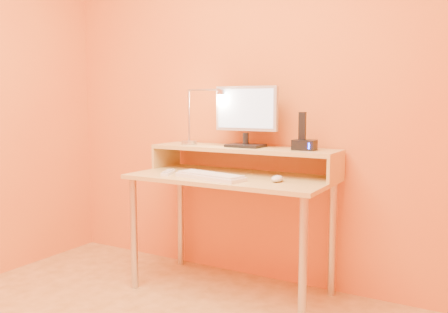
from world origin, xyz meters
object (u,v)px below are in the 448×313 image
Objects in this scene: monitor_panel at (247,108)px; phone_dock at (304,145)px; mouse at (277,179)px; remote_control at (168,173)px; lamp_base at (189,143)px; keyboard at (210,177)px.

monitor_panel reaches higher than phone_dock.
mouse is 0.62× the size of remote_control.
monitor_panel is 0.54m from mouse.
mouse is (0.31, -0.23, -0.38)m from monitor_panel.
keyboard is (0.33, -0.28, -0.16)m from lamp_base.
lamp_base is at bearing -177.24° from monitor_panel.
keyboard reaches higher than remote_control.
monitor_panel is 0.93× the size of keyboard.
mouse reaches higher than keyboard.
phone_dock is 0.29m from mouse.
phone_dock reaches higher than mouse.
monitor_panel is at bearing 137.05° from mouse.
phone_dock reaches higher than lamp_base.
lamp_base is at bearing 158.76° from mouse.
remote_control is at bearing -162.65° from phone_dock.
keyboard is 0.39m from mouse.
monitor_panel is 4.02× the size of lamp_base.
remote_control is (0.02, -0.26, -0.16)m from lamp_base.
monitor_panel is 0.51m from keyboard.
monitor_panel reaches higher than keyboard.
monitor_panel is at bearing 174.66° from phone_dock.
phone_dock is 0.58m from keyboard.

